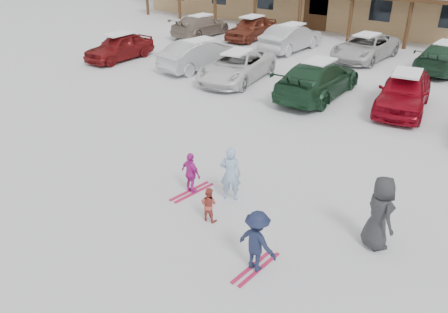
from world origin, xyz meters
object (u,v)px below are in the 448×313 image
Objects in this scene: child_magenta at (191,173)px; parked_car_9 at (291,38)px; parked_car_7 at (201,26)px; adult_skier at (230,174)px; parked_car_10 at (365,47)px; bystander_dark at (380,213)px; parked_car_1 at (200,54)px; toddler_red at (209,204)px; parked_car_2 at (237,66)px; child_navy at (257,242)px; parked_car_4 at (404,91)px; parked_car_0 at (119,47)px; parked_car_8 at (252,28)px; parked_car_11 at (445,57)px; parked_car_3 at (318,79)px.

parked_car_9 reaches higher than child_magenta.
adult_skier is at bearing 132.06° from parked_car_7.
adult_skier is at bearing -150.58° from child_magenta.
parked_car_10 is (11.33, 0.39, 0.00)m from parked_car_7.
bystander_dark reaches higher than parked_car_1.
parked_car_2 reaches higher than toddler_red.
child_navy is 15.49m from parked_car_1.
adult_skier is 0.34× the size of parked_car_4.
toddler_red is (0.11, -1.12, -0.31)m from adult_skier.
parked_car_8 is (3.34, 8.63, 0.03)m from parked_car_0.
child_navy is 22.39m from parked_car_8.
parked_car_2 is (2.69, -0.55, -0.06)m from parked_car_1.
parked_car_1 is 9.37m from parked_car_10.
parked_car_4 is at bearing -2.75° from parked_car_2.
adult_skier reaches higher than parked_car_7.
child_navy is (2.01, -1.98, -0.05)m from adult_skier.
parked_car_11 is (4.11, 0.09, 0.02)m from parked_car_10.
parked_car_8 is 12.04m from parked_car_11.
parked_car_1 is (-7.34, 9.86, 0.15)m from child_magenta.
parked_car_2 is at bearing -82.22° from adult_skier.
parked_car_1 is 6.85m from parked_car_3.
bystander_dark is at bearing -24.60° from parked_car_0.
adult_skier is at bearing -108.91° from parked_car_4.
child_navy is 23.53m from parked_car_7.
parked_car_2 is (-5.81, 10.07, 0.24)m from toddler_red.
bystander_dark is 0.38× the size of parked_car_9.
toddler_red is 0.64× the size of child_navy.
parked_car_3 is 1.14× the size of parked_car_9.
adult_skier is 0.33× the size of parked_car_9.
parked_car_1 is 8.06m from parked_car_7.
child_navy is 2.90m from bystander_dark.
parked_car_9 is at bearing 135.48° from parked_car_4.
parked_car_9 reaches higher than parked_car_8.
bystander_dark is 15.33m from parked_car_1.
parked_car_8 reaches higher than parked_car_0.
toddler_red is 13.61m from parked_car_1.
parked_car_7 is (-15.23, 6.44, -0.08)m from parked_car_4.
bystander_dark reaches higher than parked_car_4.
parked_car_1 is at bearing -41.40° from child_navy.
toddler_red is at bearing 99.31° from parked_car_3.
adult_skier is at bearing -89.79° from toddler_red.
parked_car_0 reaches higher than child_magenta.
parked_car_10 reaches higher than parked_car_2.
parked_car_3 is at bearing 179.71° from parked_car_4.
parked_car_7 is 11.34m from parked_car_10.
parked_car_10 reaches higher than child_magenta.
child_magenta is 0.26× the size of parked_car_9.
parked_car_7 is at bearing -172.27° from parked_car_10.
parked_car_0 is at bearing 52.11° from parked_car_9.
toddler_red is 21.66m from parked_car_7.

